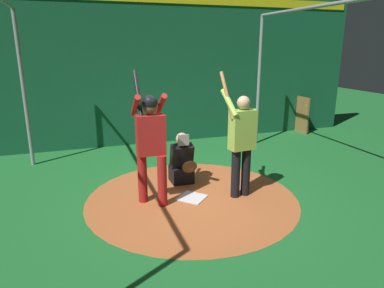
{
  "coord_description": "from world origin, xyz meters",
  "views": [
    {
      "loc": [
        5.06,
        -1.71,
        2.47
      ],
      "look_at": [
        0.0,
        0.0,
        0.95
      ],
      "focal_mm": 32.28,
      "sensor_mm": 36.0,
      "label": 1
    }
  ],
  "objects_px": {
    "home_plate": "(192,197)",
    "batter": "(151,139)",
    "bat_rack": "(300,115)",
    "catcher": "(182,163)",
    "visitor": "(242,139)"
  },
  "relations": [
    {
      "from": "batter",
      "to": "visitor",
      "type": "height_order",
      "value": "batter"
    },
    {
      "from": "batter",
      "to": "bat_rack",
      "type": "height_order",
      "value": "batter"
    },
    {
      "from": "catcher",
      "to": "batter",
      "type": "bearing_deg",
      "value": -46.16
    },
    {
      "from": "batter",
      "to": "visitor",
      "type": "xyz_separation_m",
      "value": [
        0.19,
        1.48,
        -0.08
      ]
    },
    {
      "from": "home_plate",
      "to": "bat_rack",
      "type": "relative_size",
      "value": 0.4
    },
    {
      "from": "home_plate",
      "to": "batter",
      "type": "bearing_deg",
      "value": -92.83
    },
    {
      "from": "visitor",
      "to": "bat_rack",
      "type": "distance_m",
      "value": 5.26
    },
    {
      "from": "home_plate",
      "to": "bat_rack",
      "type": "distance_m",
      "value": 5.77
    },
    {
      "from": "visitor",
      "to": "bat_rack",
      "type": "relative_size",
      "value": 1.98
    },
    {
      "from": "home_plate",
      "to": "catcher",
      "type": "xyz_separation_m",
      "value": [
        -0.72,
        0.05,
        0.37
      ]
    },
    {
      "from": "home_plate",
      "to": "batter",
      "type": "relative_size",
      "value": 0.2
    },
    {
      "from": "home_plate",
      "to": "catcher",
      "type": "relative_size",
      "value": 0.43
    },
    {
      "from": "visitor",
      "to": "home_plate",
      "type": "bearing_deg",
      "value": -106.79
    },
    {
      "from": "home_plate",
      "to": "visitor",
      "type": "xyz_separation_m",
      "value": [
        0.15,
        0.81,
        0.98
      ]
    },
    {
      "from": "home_plate",
      "to": "bat_rack",
      "type": "xyz_separation_m",
      "value": [
        -3.48,
        4.57,
        0.48
      ]
    }
  ]
}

